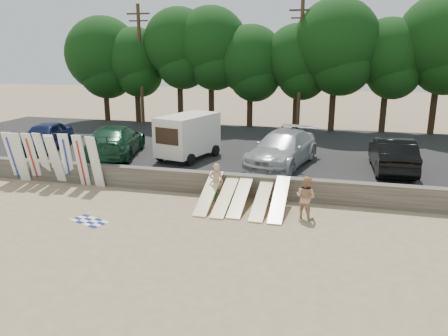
{
  "coord_description": "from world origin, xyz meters",
  "views": [
    {
      "loc": [
        4.59,
        -15.38,
        6.35
      ],
      "look_at": [
        -0.12,
        3.0,
        1.24
      ],
      "focal_mm": 35.0,
      "sensor_mm": 36.0,
      "label": 1
    }
  ],
  "objects": [
    {
      "name": "surfboard_low_1",
      "position": [
        0.35,
        1.35,
        0.45
      ],
      "size": [
        0.56,
        2.9,
        0.91
      ],
      "primitive_type": "cube",
      "rotation": [
        0.28,
        0.0,
        0.0
      ],
      "color": "#F6E79B",
      "rests_on": "ground"
    },
    {
      "name": "surfboard_upright_8",
      "position": [
        -6.25,
        2.4,
        1.28
      ],
      "size": [
        0.55,
        0.66,
        2.55
      ],
      "primitive_type": "cube",
      "rotation": [
        0.22,
        0.0,
        -0.09
      ],
      "color": "white",
      "rests_on": "ground"
    },
    {
      "name": "ground",
      "position": [
        0.0,
        0.0,
        0.0
      ],
      "size": [
        120.0,
        120.0,
        0.0
      ],
      "primitive_type": "plane",
      "color": "tan",
      "rests_on": "ground"
    },
    {
      "name": "surfboard_low_3",
      "position": [
        1.88,
        1.37,
        0.43
      ],
      "size": [
        0.56,
        2.91,
        0.86
      ],
      "primitive_type": "cube",
      "rotation": [
        0.27,
        0.0,
        0.0
      ],
      "color": "#F6E79B",
      "rests_on": "ground"
    },
    {
      "name": "parking_lot",
      "position": [
        0.0,
        10.5,
        0.35
      ],
      "size": [
        44.0,
        14.5,
        0.7
      ],
      "primitive_type": "cube",
      "color": "#282828",
      "rests_on": "ground"
    },
    {
      "name": "car_1",
      "position": [
        -7.08,
        6.05,
        1.55
      ],
      "size": [
        3.71,
        6.27,
        1.7
      ],
      "primitive_type": "imported",
      "rotation": [
        0.0,
        0.0,
        3.38
      ],
      "color": "#163D27",
      "rests_on": "parking_lot"
    },
    {
      "name": "surfboard_upright_4",
      "position": [
        -8.61,
        2.64,
        1.25
      ],
      "size": [
        0.54,
        0.83,
        2.51
      ],
      "primitive_type": "cube",
      "rotation": [
        0.29,
        0.0,
        0.05
      ],
      "color": "white",
      "rests_on": "ground"
    },
    {
      "name": "surfboard_upright_6",
      "position": [
        -7.91,
        2.64,
        1.28
      ],
      "size": [
        0.58,
        0.64,
        2.56
      ],
      "primitive_type": "cube",
      "rotation": [
        0.2,
        0.0,
        0.15
      ],
      "color": "white",
      "rests_on": "ground"
    },
    {
      "name": "gear_bag",
      "position": [
        1.88,
        2.25,
        0.11
      ],
      "size": [
        0.31,
        0.26,
        0.22
      ],
      "primitive_type": "cube",
      "rotation": [
        0.0,
        0.0,
        0.02
      ],
      "color": "orange",
      "rests_on": "ground"
    },
    {
      "name": "beachgoer_a",
      "position": [
        -0.23,
        2.06,
        0.85
      ],
      "size": [
        0.71,
        0.58,
        1.69
      ],
      "primitive_type": "imported",
      "rotation": [
        0.0,
        0.0,
        3.45
      ],
      "color": "tan",
      "rests_on": "ground"
    },
    {
      "name": "car_3",
      "position": [
        7.37,
        6.46,
        1.53
      ],
      "size": [
        1.9,
        5.06,
        1.65
      ],
      "primitive_type": "imported",
      "rotation": [
        0.0,
        0.0,
        3.17
      ],
      "color": "black",
      "rests_on": "parking_lot"
    },
    {
      "name": "surfboard_upright_7",
      "position": [
        -7.05,
        2.5,
        1.28
      ],
      "size": [
        0.51,
        0.58,
        2.56
      ],
      "primitive_type": "cube",
      "rotation": [
        0.2,
        0.0,
        -0.02
      ],
      "color": "white",
      "rests_on": "ground"
    },
    {
      "name": "surfboard_upright_0",
      "position": [
        -10.9,
        2.52,
        1.27
      ],
      "size": [
        0.52,
        0.7,
        2.54
      ],
      "primitive_type": "cube",
      "rotation": [
        0.24,
        0.0,
        0.03
      ],
      "color": "white",
      "rests_on": "ground"
    },
    {
      "name": "beachgoer_b",
      "position": [
        3.67,
        0.97,
        0.85
      ],
      "size": [
        1.03,
        0.95,
        1.7
      ],
      "primitive_type": "imported",
      "rotation": [
        0.0,
        0.0,
        2.67
      ],
      "color": "tan",
      "rests_on": "ground"
    },
    {
      "name": "surfboard_low_4",
      "position": [
        2.62,
        1.3,
        0.57
      ],
      "size": [
        0.56,
        2.82,
        1.14
      ],
      "primitive_type": "cube",
      "rotation": [
        0.37,
        0.0,
        0.0
      ],
      "color": "#F6E79B",
      "rests_on": "ground"
    },
    {
      "name": "beach_towel",
      "position": [
        -4.35,
        -1.46,
        0.01
      ],
      "size": [
        1.93,
        1.93,
        0.0
      ],
      "primitive_type": "plane",
      "rotation": [
        0.0,
        0.0,
        -0.36
      ],
      "color": "white",
      "rests_on": "ground"
    },
    {
      "name": "cooler",
      "position": [
        -0.32,
        2.4,
        0.16
      ],
      "size": [
        0.46,
        0.42,
        0.32
      ],
      "primitive_type": "cube",
      "rotation": [
        0.0,
        0.0,
        0.38
      ],
      "color": "green",
      "rests_on": "ground"
    },
    {
      "name": "utility_poles",
      "position": [
        2.0,
        16.0,
        5.43
      ],
      "size": [
        25.8,
        0.26,
        9.0
      ],
      "color": "#473321",
      "rests_on": "parking_lot"
    },
    {
      "name": "car_2",
      "position": [
        2.1,
        6.24,
        1.56
      ],
      "size": [
        3.65,
        6.29,
        1.71
      ],
      "primitive_type": "imported",
      "rotation": [
        0.0,
        0.0,
        -0.22
      ],
      "color": "#A9A9AF",
      "rests_on": "parking_lot"
    },
    {
      "name": "surfboard_low_0",
      "position": [
        -0.37,
        1.35,
        0.58
      ],
      "size": [
        0.56,
        2.82,
        1.15
      ],
      "primitive_type": "cube",
      "rotation": [
        0.37,
        0.0,
        0.0
      ],
      "color": "#F6E79B",
      "rests_on": "ground"
    },
    {
      "name": "surfboard_upright_2",
      "position": [
        -9.78,
        2.53,
        1.27
      ],
      "size": [
        0.52,
        0.71,
        2.54
      ],
      "primitive_type": "cube",
      "rotation": [
        0.25,
        0.0,
        0.03
      ],
      "color": "white",
      "rests_on": "ground"
    },
    {
      "name": "surfboard_upright_1",
      "position": [
        -10.37,
        2.38,
        1.27
      ],
      "size": [
        0.59,
        0.73,
        2.54
      ],
      "primitive_type": "cube",
      "rotation": [
        0.23,
        0.0,
        0.14
      ],
      "color": "white",
      "rests_on": "ground"
    },
    {
      "name": "treeline",
      "position": [
        -0.62,
        17.52,
        6.4
      ],
      "size": [
        33.54,
        6.55,
        9.39
      ],
      "color": "#382616",
      "rests_on": "parking_lot"
    },
    {
      "name": "seawall",
      "position": [
        0.0,
        3.0,
        0.5
      ],
      "size": [
        44.0,
        0.5,
        1.0
      ],
      "primitive_type": "cube",
      "color": "#6B6356",
      "rests_on": "ground"
    },
    {
      "name": "surfboard_upright_3",
      "position": [
        -9.23,
        2.63,
        1.27
      ],
      "size": [
        0.59,
        0.74,
        2.54
      ],
      "primitive_type": "cube",
      "rotation": [
        0.24,
        0.0,
        -0.15
      ],
      "color": "white",
      "rests_on": "ground"
    },
    {
      "name": "surfboard_low_2",
      "position": [
        0.98,
        1.48,
        0.49
      ],
      "size": [
        0.56,
        2.88,
        0.97
      ],
      "primitive_type": "cube",
      "rotation": [
        0.31,
        0.0,
        0.0
      ],
      "color": "#F6E79B",
      "rests_on": "ground"
    },
    {
      "name": "surfboard_upright_5",
      "position": [
        -8.39,
        2.41,
        1.25
      ],
      "size": [
        0.51,
        0.85,
        2.5
      ],
      "primitive_type": "cube",
      "rotation": [
        0.31,
        0.0,
        -0.01
      ],
      "color": "white",
      "rests_on": "ground"
    },
    {
      "name": "box_trailer",
      "position": [
        -2.99,
        6.42,
        2.03
      ],
      "size": [
        2.87,
        4.08,
        2.37
      ],
      "rotation": [
        0.0,
        0.0,
        -0.27
      ],
      "color": "silver",
      "rests_on": "parking_lot"
    },
    {
      "name": "car_0",
      "position": [
        -11.88,
        6.44,
        1.5
      ],
      "size": [
        2.68,
        4.95,
        1.6
      ],
      "primitive_type": "imported",
      "rotation": [
        0.0,
        0.0,
        0.18
      ],
      "color": "#121A41",
      "rests_on": "parking_lot"
    }
  ]
}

